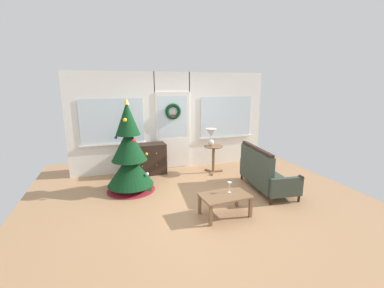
{
  "coord_description": "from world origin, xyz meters",
  "views": [
    {
      "loc": [
        -1.6,
        -4.6,
        2.25
      ],
      "look_at": [
        0.05,
        0.55,
        1.0
      ],
      "focal_mm": 24.46,
      "sensor_mm": 36.0,
      "label": 1
    }
  ],
  "objects_px": {
    "settee_sofa": "(264,173)",
    "table_lamp": "(211,135)",
    "side_table": "(213,154)",
    "christmas_tree": "(129,157)",
    "gift_box": "(147,187)",
    "wine_glass": "(230,185)",
    "dresser_cabinet": "(148,159)",
    "coffee_table": "(225,198)"
  },
  "relations": [
    {
      "from": "dresser_cabinet",
      "to": "side_table",
      "type": "height_order",
      "value": "dresser_cabinet"
    },
    {
      "from": "dresser_cabinet",
      "to": "table_lamp",
      "type": "distance_m",
      "value": 1.72
    },
    {
      "from": "christmas_tree",
      "to": "table_lamp",
      "type": "bearing_deg",
      "value": 15.41
    },
    {
      "from": "settee_sofa",
      "to": "christmas_tree",
      "type": "bearing_deg",
      "value": 162.59
    },
    {
      "from": "table_lamp",
      "to": "coffee_table",
      "type": "height_order",
      "value": "table_lamp"
    },
    {
      "from": "coffee_table",
      "to": "gift_box",
      "type": "relative_size",
      "value": 5.03
    },
    {
      "from": "settee_sofa",
      "to": "side_table",
      "type": "distance_m",
      "value": 1.51
    },
    {
      "from": "wine_glass",
      "to": "gift_box",
      "type": "bearing_deg",
      "value": 131.32
    },
    {
      "from": "settee_sofa",
      "to": "dresser_cabinet",
      "type": "bearing_deg",
      "value": 141.07
    },
    {
      "from": "table_lamp",
      "to": "christmas_tree",
      "type": "bearing_deg",
      "value": -164.59
    },
    {
      "from": "christmas_tree",
      "to": "table_lamp",
      "type": "distance_m",
      "value": 2.17
    },
    {
      "from": "christmas_tree",
      "to": "settee_sofa",
      "type": "height_order",
      "value": "christmas_tree"
    },
    {
      "from": "christmas_tree",
      "to": "dresser_cabinet",
      "type": "height_order",
      "value": "christmas_tree"
    },
    {
      "from": "coffee_table",
      "to": "wine_glass",
      "type": "bearing_deg",
      "value": 31.81
    },
    {
      "from": "table_lamp",
      "to": "coffee_table",
      "type": "distance_m",
      "value": 2.39
    },
    {
      "from": "side_table",
      "to": "christmas_tree",
      "type": "bearing_deg",
      "value": -166.01
    },
    {
      "from": "dresser_cabinet",
      "to": "gift_box",
      "type": "relative_size",
      "value": 5.24
    },
    {
      "from": "dresser_cabinet",
      "to": "side_table",
      "type": "xyz_separation_m",
      "value": [
        1.63,
        -0.4,
        0.11
      ]
    },
    {
      "from": "dresser_cabinet",
      "to": "settee_sofa",
      "type": "bearing_deg",
      "value": -38.93
    },
    {
      "from": "table_lamp",
      "to": "side_table",
      "type": "bearing_deg",
      "value": -33.69
    },
    {
      "from": "dresser_cabinet",
      "to": "wine_glass",
      "type": "relative_size",
      "value": 4.7
    },
    {
      "from": "wine_glass",
      "to": "table_lamp",
      "type": "bearing_deg",
      "value": 76.77
    },
    {
      "from": "christmas_tree",
      "to": "gift_box",
      "type": "bearing_deg",
      "value": -25.59
    },
    {
      "from": "table_lamp",
      "to": "wine_glass",
      "type": "bearing_deg",
      "value": -103.23
    },
    {
      "from": "settee_sofa",
      "to": "table_lamp",
      "type": "xyz_separation_m",
      "value": [
        -0.65,
        1.43,
        0.62
      ]
    },
    {
      "from": "table_lamp",
      "to": "gift_box",
      "type": "height_order",
      "value": "table_lamp"
    },
    {
      "from": "side_table",
      "to": "gift_box",
      "type": "relative_size",
      "value": 4.05
    },
    {
      "from": "table_lamp",
      "to": "coffee_table",
      "type": "bearing_deg",
      "value": -105.6
    },
    {
      "from": "settee_sofa",
      "to": "side_table",
      "type": "bearing_deg",
      "value": 113.09
    },
    {
      "from": "wine_glass",
      "to": "gift_box",
      "type": "distance_m",
      "value": 1.94
    },
    {
      "from": "dresser_cabinet",
      "to": "coffee_table",
      "type": "distance_m",
      "value": 2.75
    },
    {
      "from": "settee_sofa",
      "to": "wine_glass",
      "type": "xyz_separation_m",
      "value": [
        -1.16,
        -0.72,
        0.15
      ]
    },
    {
      "from": "dresser_cabinet",
      "to": "gift_box",
      "type": "bearing_deg",
      "value": -99.52
    },
    {
      "from": "dresser_cabinet",
      "to": "settee_sofa",
      "type": "height_order",
      "value": "settee_sofa"
    },
    {
      "from": "christmas_tree",
      "to": "coffee_table",
      "type": "xyz_separation_m",
      "value": [
        1.46,
        -1.64,
        -0.41
      ]
    },
    {
      "from": "dresser_cabinet",
      "to": "wine_glass",
      "type": "xyz_separation_m",
      "value": [
        1.06,
        -2.51,
        0.14
      ]
    },
    {
      "from": "side_table",
      "to": "table_lamp",
      "type": "relative_size",
      "value": 1.61
    },
    {
      "from": "coffee_table",
      "to": "wine_glass",
      "type": "relative_size",
      "value": 4.5
    },
    {
      "from": "christmas_tree",
      "to": "side_table",
      "type": "height_order",
      "value": "christmas_tree"
    },
    {
      "from": "side_table",
      "to": "gift_box",
      "type": "height_order",
      "value": "side_table"
    },
    {
      "from": "side_table",
      "to": "coffee_table",
      "type": "relative_size",
      "value": 0.81
    },
    {
      "from": "settee_sofa",
      "to": "side_table",
      "type": "relative_size",
      "value": 2.22
    }
  ]
}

